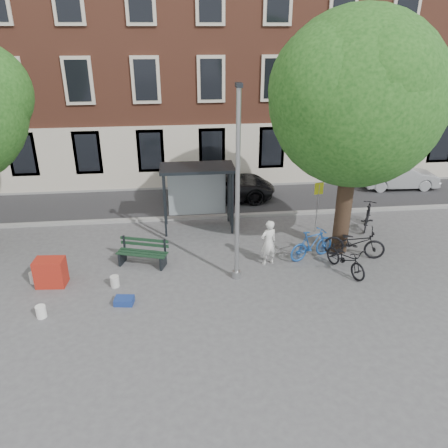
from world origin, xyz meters
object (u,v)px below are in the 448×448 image
object	(u,v)px
car_dark	(223,185)
painter	(268,243)
bike_b	(312,244)
car_silver	(399,176)
bench	(143,254)
red_stand	(51,272)
bus_shelter	(207,182)
bike_a	(354,242)
bike_d	(368,216)
notice_sign	(318,196)
bike_c	(346,259)
lamppost	(237,198)

from	to	relation	value
car_dark	painter	bearing A→B (deg)	-170.93
bike_b	car_silver	size ratio (longest dim) A/B	0.47
bench	red_stand	size ratio (longest dim) A/B	2.01
painter	bike_b	world-z (taller)	painter
bike_b	car_silver	distance (m)	9.43
bus_shelter	painter	xyz separation A→B (m)	(1.81, -3.31, -1.11)
bench	bike_a	xyz separation A→B (m)	(7.40, -0.25, 0.15)
bike_d	notice_sign	bearing A→B (deg)	31.96
painter	bench	size ratio (longest dim) A/B	0.90
bench	notice_sign	world-z (taller)	notice_sign
bike_b	bike_c	world-z (taller)	bike_b
lamppost	car_silver	xyz separation A→B (m)	(9.39, 7.79, -2.15)
bike_c	red_stand	bearing A→B (deg)	157.95
bike_d	car_silver	world-z (taller)	car_silver
bus_shelter	car_dark	xyz separation A→B (m)	(0.95, 3.18, -1.23)
bike_b	car_dark	size ratio (longest dim) A/B	0.37
lamppost	bench	distance (m)	4.07
bike_a	notice_sign	distance (m)	2.48
bike_b	red_stand	size ratio (longest dim) A/B	2.01
bike_b	red_stand	distance (m)	8.71
bike_a	bike_d	distance (m)	2.73
bus_shelter	lamppost	bearing A→B (deg)	-81.57
car_silver	notice_sign	world-z (taller)	notice_sign
car_dark	notice_sign	xyz separation A→B (m)	(3.28, -4.12, 0.84)
bike_b	bike_d	distance (m)	3.76
bike_c	bench	bearing A→B (deg)	148.81
bus_shelter	bench	distance (m)	4.06
bus_shelter	bike_c	bearing A→B (deg)	-44.13
bike_d	car_silver	distance (m)	5.75
painter	bike_b	bearing A→B (deg)	169.87
lamppost	car_silver	bearing A→B (deg)	39.69
red_stand	notice_sign	xyz separation A→B (m)	(9.49, 2.93, 1.07)
bench	red_stand	bearing A→B (deg)	-142.23
bus_shelter	car_silver	size ratio (longest dim) A/B	0.75
bus_shelter	bench	bearing A→B (deg)	-130.65
lamppost	bike_c	distance (m)	4.31
bike_d	car_silver	bearing A→B (deg)	-99.74
bus_shelter	bike_d	bearing A→B (deg)	-7.26
red_stand	painter	bearing A→B (deg)	4.58
notice_sign	red_stand	bearing A→B (deg)	-170.77
painter	bike_c	distance (m)	2.61
bus_shelter	car_dark	bearing A→B (deg)	73.35
bike_c	red_stand	distance (m)	9.52
painter	notice_sign	world-z (taller)	notice_sign
bike_b	car_silver	bearing A→B (deg)	-66.06
bike_d	red_stand	bearing A→B (deg)	43.34
painter	red_stand	xyz separation A→B (m)	(-7.07, -0.57, -0.36)
bike_a	car_silver	world-z (taller)	car_silver
bike_b	notice_sign	world-z (taller)	notice_sign
bus_shelter	red_stand	distance (m)	6.69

